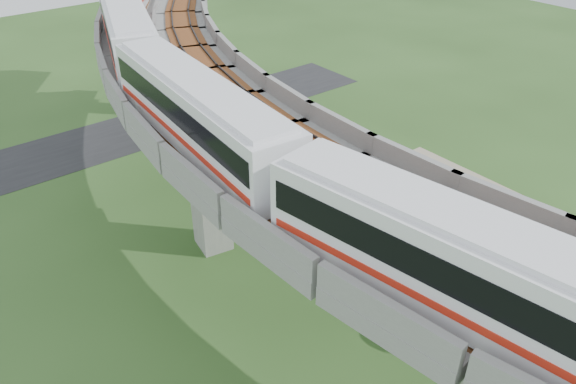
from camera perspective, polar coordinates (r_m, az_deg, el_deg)
name	(u,v)px	position (r m, az deg, el deg)	size (l,w,h in m)	color
ground	(301,341)	(32.03, 1.37, -14.91)	(160.00, 160.00, 0.00)	#2B4B1E
dirt_lot	(484,258)	(39.44, 19.26, -6.39)	(18.00, 26.00, 0.04)	gray
asphalt_road	(89,145)	(54.01, -19.52, 4.56)	(60.00, 8.00, 0.03)	#232326
viaduct	(363,178)	(28.39, 7.58, 1.39)	(19.58, 73.98, 11.40)	#99968E
metro_train	(194,62)	(34.48, -9.50, 12.92)	(17.69, 60.02, 3.64)	white
fence	(419,260)	(36.91, 13.18, -6.77)	(3.87, 38.73, 1.50)	#2D382D
tree_0	(250,120)	(50.02, -3.90, 7.32)	(3.06, 3.06, 3.74)	#382314
tree_1	(251,155)	(45.33, -3.82, 3.72)	(2.82, 2.82, 3.08)	#382314
tree_2	(284,165)	(42.73, -0.41, 2.73)	(3.07, 3.07, 3.72)	#382314
tree_3	(337,227)	(36.46, 4.95, -3.54)	(1.89, 1.89, 3.05)	#382314
tree_4	(382,260)	(34.61, 9.53, -6.79)	(2.91, 2.91, 3.17)	#382314
tree_5	(462,311)	(31.67, 17.24, -11.51)	(2.69, 2.69, 3.48)	#382314
car_red	(520,211)	(43.93, 22.48, -1.80)	(1.31, 3.77, 1.24)	#B71810
car_dark	(459,217)	(41.75, 16.96, -2.43)	(1.80, 4.44, 1.29)	black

